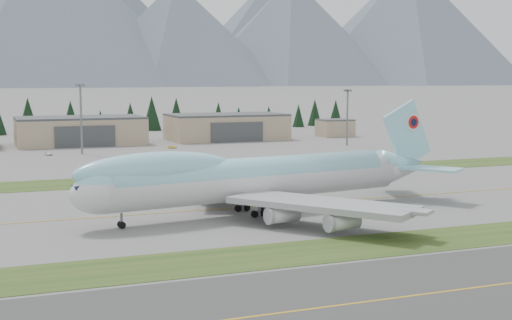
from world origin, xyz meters
name	(u,v)px	position (x,y,z in m)	size (l,w,h in m)	color
ground	(257,206)	(0.00, 0.00, 0.00)	(7000.00, 7000.00, 0.00)	slate
grass_strip_near	(347,248)	(0.00, -38.00, 0.00)	(400.00, 14.00, 0.08)	#264619
grass_strip_far	(194,177)	(0.00, 45.00, 0.00)	(400.00, 18.00, 0.08)	#264619
asphalt_taxiway	(443,292)	(0.00, -62.00, 0.00)	(400.00, 32.00, 0.04)	#333333
taxiway_line_main	(257,206)	(0.00, 0.00, 0.00)	(400.00, 0.40, 0.02)	gold
taxiway_line_near	(443,292)	(0.00, -62.00, 0.00)	(400.00, 0.40, 0.02)	gold
boeing_747_freighter	(254,177)	(-3.25, -7.05, 6.99)	(80.86, 68.80, 21.21)	silver
hangar_center	(80,131)	(-15.00, 149.90, 5.39)	(48.00, 26.60, 10.80)	tan
hangar_right	(227,127)	(45.00, 149.90, 5.39)	(48.00, 26.60, 10.80)	tan
control_shed	(335,128)	(95.00, 148.00, 3.80)	(14.00, 12.00, 7.60)	tan
floodlight_masts	(34,108)	(-34.84, 109.19, 16.14)	(185.49, 9.40, 24.78)	slate
service_vehicle_a	(48,155)	(-30.47, 113.47, 0.00)	(1.56, 3.86, 1.32)	white
service_vehicle_b	(172,149)	(14.10, 121.08, 0.00)	(1.10, 3.14, 1.03)	gold
service_vehicle_c	(268,141)	(59.41, 139.26, 0.00)	(1.77, 4.36, 1.26)	#A9A8AC
conifer_belt	(72,117)	(-10.59, 213.11, 7.52)	(272.15, 14.78, 16.99)	black
mountain_ridge_rear	(12,20)	(88.49, 2900.00, 252.21)	(4448.93, 1028.54, 514.27)	slate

